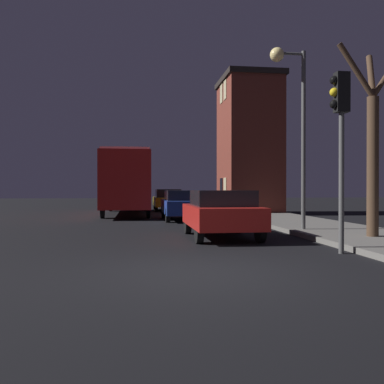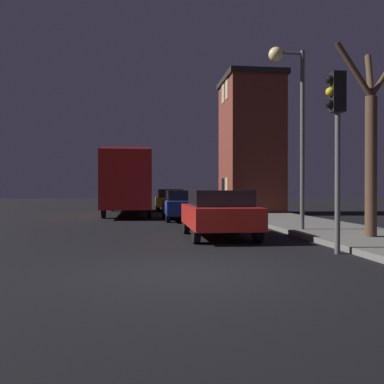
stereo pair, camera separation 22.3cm
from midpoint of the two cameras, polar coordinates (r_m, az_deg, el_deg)
The scene contains 9 objects.
ground_plane at distance 7.69m, azimuth 0.00°, elevation -10.53°, with size 120.00×120.00×0.00m, color black.
brick_building at distance 25.60m, azimuth 7.35°, elevation 6.38°, with size 3.31×4.43×7.90m.
streetlamp at distance 14.54m, azimuth 12.66°, elevation 11.96°, with size 1.20×0.46×5.89m.
traffic_light at distance 10.25m, azimuth 18.57°, elevation 8.68°, with size 0.43×0.24×4.08m.
bare_tree at distance 12.89m, azimuth 22.45°, elevation 6.12°, with size 2.09×0.92×5.31m.
bus at distance 24.92m, azimuth -8.93°, elevation 1.75°, with size 2.44×10.51×3.41m.
car_near_lane at distance 12.73m, azimuth 3.38°, elevation -2.71°, with size 1.86×3.89×1.42m.
car_mid_lane at distance 19.99m, azimuth -1.60°, elevation -1.64°, with size 1.77×4.43×1.39m.
car_far_lane at distance 29.06m, azimuth -3.50°, elevation -0.99°, with size 1.82×4.17×1.43m.
Camera 1 is at (-1.10, -7.47, 1.46)m, focal length 40.00 mm.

